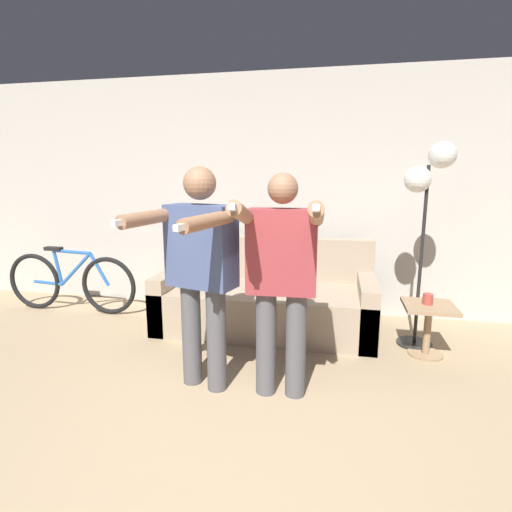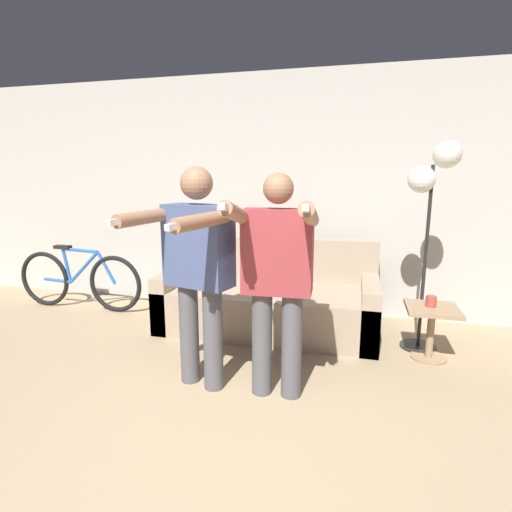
{
  "view_description": "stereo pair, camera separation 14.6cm",
  "coord_description": "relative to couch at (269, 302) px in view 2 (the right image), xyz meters",
  "views": [
    {
      "loc": [
        0.58,
        -1.26,
        1.51
      ],
      "look_at": [
        -0.07,
        1.89,
        0.87
      ],
      "focal_mm": 28.0,
      "sensor_mm": 36.0,
      "label": 1
    },
    {
      "loc": [
        0.72,
        -1.23,
        1.51
      ],
      "look_at": [
        -0.07,
        1.89,
        0.87
      ],
      "focal_mm": 28.0,
      "sensor_mm": 36.0,
      "label": 2
    }
  ],
  "objects": [
    {
      "name": "cat",
      "position": [
        0.04,
        0.34,
        0.67
      ],
      "size": [
        0.52,
        0.12,
        0.17
      ],
      "color": "tan",
      "rests_on": "couch"
    },
    {
      "name": "person_right",
      "position": [
        0.32,
        -1.23,
        0.62
      ],
      "size": [
        0.55,
        0.68,
        1.53
      ],
      "rotation": [
        0.0,
        0.0,
        0.05
      ],
      "color": "#56565B",
      "rests_on": "ground_plane"
    },
    {
      "name": "wall_back",
      "position": [
        0.1,
        0.64,
        1.02
      ],
      "size": [
        10.0,
        0.05,
        2.6
      ],
      "color": "beige",
      "rests_on": "ground_plane"
    },
    {
      "name": "couch",
      "position": [
        0.0,
        0.0,
        0.0
      ],
      "size": [
        2.1,
        0.91,
        0.88
      ],
      "color": "tan",
      "rests_on": "ground_plane"
    },
    {
      "name": "side_table",
      "position": [
        1.46,
        -0.35,
        0.05
      ],
      "size": [
        0.41,
        0.41,
        0.45
      ],
      "color": "#A38460",
      "rests_on": "ground_plane"
    },
    {
      "name": "person_left",
      "position": [
        -0.24,
        -1.23,
        0.64
      ],
      "size": [
        0.66,
        0.77,
        1.58
      ],
      "rotation": [
        0.0,
        0.0,
        -0.27
      ],
      "color": "#56565B",
      "rests_on": "ground_plane"
    },
    {
      "name": "bicycle",
      "position": [
        -2.25,
        0.05,
        0.06
      ],
      "size": [
        1.59,
        0.07,
        0.74
      ],
      "color": "black",
      "rests_on": "ground_plane"
    },
    {
      "name": "cup",
      "position": [
        1.44,
        -0.34,
        0.22
      ],
      "size": [
        0.08,
        0.08,
        0.09
      ],
      "color": "#B7473D",
      "rests_on": "side_table"
    },
    {
      "name": "floor_lamp",
      "position": [
        1.41,
        -0.14,
        1.15
      ],
      "size": [
        0.41,
        0.31,
        1.8
      ],
      "color": "black",
      "rests_on": "ground_plane"
    }
  ]
}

